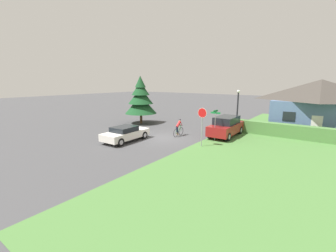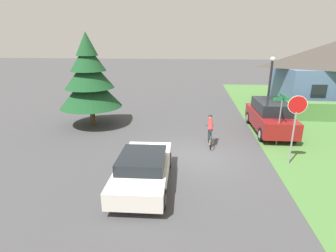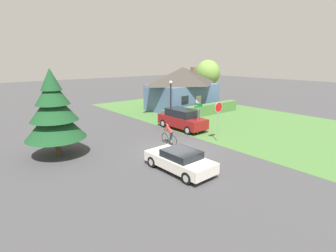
% 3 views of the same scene
% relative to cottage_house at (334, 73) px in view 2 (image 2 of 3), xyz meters
% --- Properties ---
extents(ground_plane, '(140.00, 140.00, 0.00)m').
position_rel_cottage_house_xyz_m(ground_plane, '(-11.11, -11.44, -2.76)').
color(ground_plane, '#424244').
extents(cottage_house, '(9.29, 6.35, 5.31)m').
position_rel_cottage_house_xyz_m(cottage_house, '(0.00, 0.00, 0.00)').
color(cottage_house, slate).
rests_on(cottage_house, ground).
extents(sedan_left_lane, '(2.05, 4.38, 1.30)m').
position_rel_cottage_house_xyz_m(sedan_left_lane, '(-13.14, -14.26, -2.10)').
color(sedan_left_lane, silver).
rests_on(sedan_left_lane, ground).
extents(cyclist, '(0.44, 1.73, 1.61)m').
position_rel_cottage_house_xyz_m(cyclist, '(-10.44, -10.01, -2.00)').
color(cyclist, black).
rests_on(cyclist, ground).
extents(parked_suv_right, '(2.03, 4.90, 1.88)m').
position_rel_cottage_house_xyz_m(parked_suv_right, '(-6.76, -7.40, -1.81)').
color(parked_suv_right, maroon).
rests_on(parked_suv_right, ground).
extents(stop_sign, '(0.78, 0.07, 3.10)m').
position_rel_cottage_house_xyz_m(stop_sign, '(-7.01, -11.84, -0.54)').
color(stop_sign, gray).
rests_on(stop_sign, ground).
extents(street_lamp, '(0.30, 0.30, 4.37)m').
position_rel_cottage_house_xyz_m(street_lamp, '(-6.46, -5.42, -0.15)').
color(street_lamp, black).
rests_on(street_lamp, ground).
extents(street_name_sign, '(0.90, 0.90, 2.70)m').
position_rel_cottage_house_xyz_m(street_name_sign, '(-6.91, -9.59, -0.89)').
color(street_name_sign, gray).
rests_on(street_name_sign, ground).
extents(conifer_tall_near, '(3.85, 3.85, 5.79)m').
position_rel_cottage_house_xyz_m(conifer_tall_near, '(-17.81, -7.25, 0.24)').
color(conifer_tall_near, '#4C3823').
rests_on(conifer_tall_near, ground).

